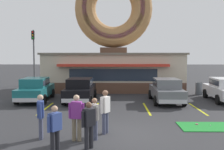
{
  "coord_description": "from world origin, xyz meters",
  "views": [
    {
      "loc": [
        -0.26,
        -10.32,
        3.16
      ],
      "look_at": [
        -0.47,
        5.0,
        2.0
      ],
      "focal_mm": 42.0,
      "sensor_mm": 36.0,
      "label": 1
    }
  ],
  "objects_px": {
    "pedestrian_blue_sweater_man": "(105,109)",
    "pedestrian_clipboard_woman": "(89,123)",
    "car_black": "(80,89)",
    "trash_bin": "(199,88)",
    "pedestrian_leather_jacket_man": "(41,114)",
    "pedestrian_beanie_man": "(55,128)",
    "car_teal": "(36,88)",
    "pedestrian_hooded_kid": "(77,115)",
    "golf_ball": "(210,125)",
    "traffic_light_pole": "(34,50)",
    "pedestrian_crossing_woman": "(94,117)",
    "car_grey": "(166,89)"
  },
  "relations": [
    {
      "from": "pedestrian_leather_jacket_man",
      "to": "traffic_light_pole",
      "type": "xyz_separation_m",
      "value": [
        -5.8,
        17.81,
        2.77
      ]
    },
    {
      "from": "golf_ball",
      "to": "pedestrian_crossing_woman",
      "type": "height_order",
      "value": "pedestrian_crossing_woman"
    },
    {
      "from": "pedestrian_blue_sweater_man",
      "to": "pedestrian_clipboard_woman",
      "type": "height_order",
      "value": "pedestrian_blue_sweater_man"
    },
    {
      "from": "traffic_light_pole",
      "to": "trash_bin",
      "type": "bearing_deg",
      "value": -22.95
    },
    {
      "from": "pedestrian_hooded_kid",
      "to": "trash_bin",
      "type": "xyz_separation_m",
      "value": [
        8.15,
        11.54,
        -0.46
      ]
    },
    {
      "from": "car_black",
      "to": "trash_bin",
      "type": "height_order",
      "value": "car_black"
    },
    {
      "from": "pedestrian_hooded_kid",
      "to": "traffic_light_pole",
      "type": "relative_size",
      "value": 0.3
    },
    {
      "from": "pedestrian_beanie_man",
      "to": "pedestrian_clipboard_woman",
      "type": "bearing_deg",
      "value": 25.76
    },
    {
      "from": "car_teal",
      "to": "pedestrian_beanie_man",
      "type": "bearing_deg",
      "value": -69.71
    },
    {
      "from": "golf_ball",
      "to": "pedestrian_hooded_kid",
      "type": "xyz_separation_m",
      "value": [
        -5.64,
        -2.03,
        0.9
      ]
    },
    {
      "from": "pedestrian_leather_jacket_man",
      "to": "pedestrian_beanie_man",
      "type": "bearing_deg",
      "value": -59.73
    },
    {
      "from": "pedestrian_blue_sweater_man",
      "to": "pedestrian_clipboard_woman",
      "type": "relative_size",
      "value": 1.1
    },
    {
      "from": "pedestrian_leather_jacket_man",
      "to": "trash_bin",
      "type": "relative_size",
      "value": 1.73
    },
    {
      "from": "golf_ball",
      "to": "pedestrian_crossing_woman",
      "type": "relative_size",
      "value": 0.03
    },
    {
      "from": "pedestrian_crossing_woman",
      "to": "traffic_light_pole",
      "type": "height_order",
      "value": "traffic_light_pole"
    },
    {
      "from": "pedestrian_hooded_kid",
      "to": "golf_ball",
      "type": "bearing_deg",
      "value": 19.75
    },
    {
      "from": "pedestrian_clipboard_woman",
      "to": "traffic_light_pole",
      "type": "height_order",
      "value": "traffic_light_pole"
    },
    {
      "from": "car_teal",
      "to": "trash_bin",
      "type": "relative_size",
      "value": 4.74
    },
    {
      "from": "pedestrian_hooded_kid",
      "to": "car_grey",
      "type": "bearing_deg",
      "value": 58.97
    },
    {
      "from": "pedestrian_blue_sweater_man",
      "to": "pedestrian_hooded_kid",
      "type": "relative_size",
      "value": 1.03
    },
    {
      "from": "pedestrian_hooded_kid",
      "to": "trash_bin",
      "type": "distance_m",
      "value": 14.13
    },
    {
      "from": "car_teal",
      "to": "traffic_light_pole",
      "type": "relative_size",
      "value": 0.8
    },
    {
      "from": "car_black",
      "to": "car_teal",
      "type": "relative_size",
      "value": 0.99
    },
    {
      "from": "pedestrian_hooded_kid",
      "to": "pedestrian_crossing_woman",
      "type": "relative_size",
      "value": 1.09
    },
    {
      "from": "pedestrian_blue_sweater_man",
      "to": "pedestrian_beanie_man",
      "type": "distance_m",
      "value": 2.69
    },
    {
      "from": "pedestrian_crossing_woman",
      "to": "trash_bin",
      "type": "relative_size",
      "value": 1.61
    },
    {
      "from": "trash_bin",
      "to": "pedestrian_crossing_woman",
      "type": "bearing_deg",
      "value": -123.47
    },
    {
      "from": "car_teal",
      "to": "pedestrian_clipboard_woman",
      "type": "bearing_deg",
      "value": -63.41
    },
    {
      "from": "pedestrian_crossing_woman",
      "to": "pedestrian_hooded_kid",
      "type": "bearing_deg",
      "value": -163.85
    },
    {
      "from": "golf_ball",
      "to": "traffic_light_pole",
      "type": "height_order",
      "value": "traffic_light_pole"
    },
    {
      "from": "car_teal",
      "to": "traffic_light_pole",
      "type": "bearing_deg",
      "value": 107.83
    },
    {
      "from": "car_teal",
      "to": "pedestrian_clipboard_woman",
      "type": "relative_size",
      "value": 2.88
    },
    {
      "from": "traffic_light_pole",
      "to": "pedestrian_hooded_kid",
      "type": "bearing_deg",
      "value": -68.27
    },
    {
      "from": "car_teal",
      "to": "pedestrian_beanie_man",
      "type": "distance_m",
      "value": 10.43
    },
    {
      "from": "car_grey",
      "to": "pedestrian_blue_sweater_man",
      "type": "relative_size",
      "value": 2.59
    },
    {
      "from": "golf_ball",
      "to": "car_black",
      "type": "relative_size",
      "value": 0.01
    },
    {
      "from": "pedestrian_clipboard_woman",
      "to": "pedestrian_crossing_woman",
      "type": "height_order",
      "value": "pedestrian_clipboard_woman"
    },
    {
      "from": "car_black",
      "to": "trash_bin",
      "type": "bearing_deg",
      "value": 19.37
    },
    {
      "from": "pedestrian_beanie_man",
      "to": "traffic_light_pole",
      "type": "xyz_separation_m",
      "value": [
        -6.69,
        19.33,
        2.85
      ]
    },
    {
      "from": "car_grey",
      "to": "pedestrian_clipboard_woman",
      "type": "distance_m",
      "value": 9.84
    },
    {
      "from": "car_black",
      "to": "car_teal",
      "type": "xyz_separation_m",
      "value": [
        -3.12,
        0.16,
        0.0
      ]
    },
    {
      "from": "pedestrian_beanie_man",
      "to": "traffic_light_pole",
      "type": "distance_m",
      "value": 20.65
    },
    {
      "from": "pedestrian_clipboard_woman",
      "to": "traffic_light_pole",
      "type": "bearing_deg",
      "value": 112.29
    },
    {
      "from": "pedestrian_crossing_woman",
      "to": "traffic_light_pole",
      "type": "bearing_deg",
      "value": 113.69
    },
    {
      "from": "pedestrian_clipboard_woman",
      "to": "car_black",
      "type": "bearing_deg",
      "value": 99.5
    },
    {
      "from": "traffic_light_pole",
      "to": "car_teal",
      "type": "bearing_deg",
      "value": -72.17
    },
    {
      "from": "car_teal",
      "to": "pedestrian_leather_jacket_man",
      "type": "xyz_separation_m",
      "value": [
        2.73,
        -8.26,
        0.07
      ]
    },
    {
      "from": "pedestrian_clipboard_woman",
      "to": "pedestrian_beanie_man",
      "type": "relative_size",
      "value": 1.02
    },
    {
      "from": "golf_ball",
      "to": "car_black",
      "type": "distance_m",
      "value": 9.18
    },
    {
      "from": "pedestrian_hooded_kid",
      "to": "pedestrian_crossing_woman",
      "type": "distance_m",
      "value": 0.68
    }
  ]
}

